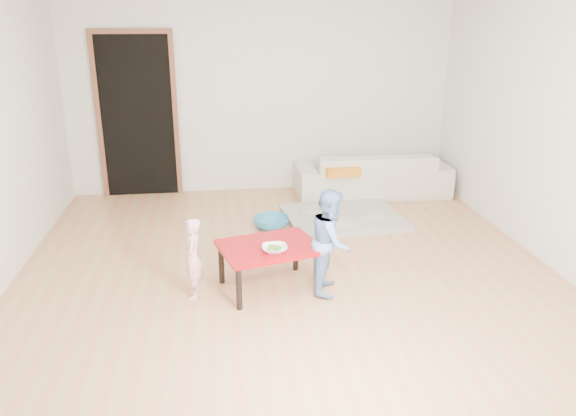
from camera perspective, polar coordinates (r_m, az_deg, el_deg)
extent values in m
cube|color=#C17A52|center=(5.43, -0.27, -5.79)|extent=(5.00, 5.00, 0.01)
cube|color=silver|center=(7.47, -2.70, 11.57)|extent=(5.00, 0.02, 2.60)
cube|color=silver|center=(5.87, 24.95, 7.68)|extent=(0.02, 5.00, 2.60)
imported|color=beige|center=(7.49, 8.52, 3.50)|extent=(1.99, 0.79, 0.58)
cube|color=orange|center=(7.08, 5.32, 3.95)|extent=(0.45, 0.41, 0.11)
imported|color=white|center=(4.69, -1.38, -4.16)|extent=(0.21, 0.21, 0.05)
imported|color=pink|center=(4.78, -9.68, -5.09)|extent=(0.18, 0.26, 0.70)
imported|color=#5889CD|center=(4.79, 4.39, -3.39)|extent=(0.47, 0.53, 0.92)
imported|color=teal|center=(6.31, -1.71, -1.50)|extent=(0.40, 0.40, 0.13)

